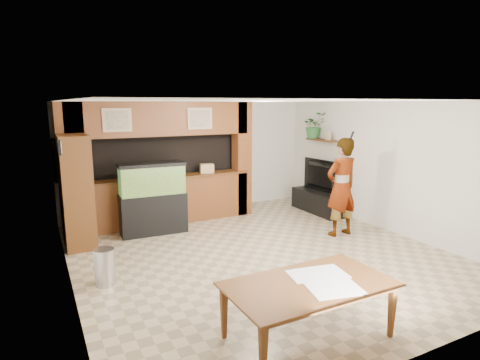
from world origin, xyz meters
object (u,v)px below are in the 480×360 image
television (320,176)px  dining_table (310,312)px  pantry_cabinet (77,192)px  aquarium (153,199)px  person (341,187)px

television → dining_table: television is taller
pantry_cabinet → aquarium: 1.43m
aquarium → person: (3.24, -1.81, 0.27)m
pantry_cabinet → aquarium: bearing=4.1°
television → pantry_cabinet: bearing=83.1°
television → person: size_ratio=0.68×
television → aquarium: bearing=81.1°
television → dining_table: size_ratio=0.71×
pantry_cabinet → aquarium: size_ratio=1.42×
television → person: 1.72m
television → person: bearing=149.9°
pantry_cabinet → person: bearing=-20.2°
person → pantry_cabinet: bearing=-22.3°
pantry_cabinet → television: bearing=-1.6°
pantry_cabinet → dining_table: size_ratio=1.10×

